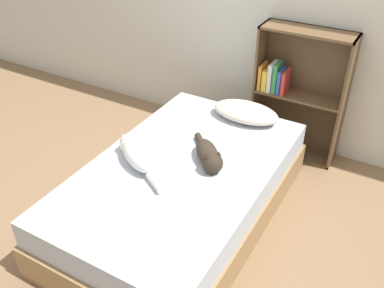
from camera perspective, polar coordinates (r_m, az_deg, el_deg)
ground_plane at (r=3.26m, az=-1.34°, el=-9.38°), size 8.00×8.00×0.00m
wall_back at (r=3.77m, az=9.98°, el=18.27°), size 8.00×0.06×2.50m
bed at (r=3.11m, az=-1.39°, el=-6.39°), size 1.21×2.01×0.45m
pillow at (r=3.50m, az=7.19°, el=4.25°), size 0.55×0.31×0.13m
cat_light at (r=2.98m, az=-7.26°, el=-1.28°), size 0.56×0.40×0.16m
cat_dark at (r=2.96m, az=2.25°, el=-1.55°), size 0.38×0.41×0.16m
bookshelf at (r=3.77m, az=13.86°, el=6.91°), size 0.75×0.26×1.13m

